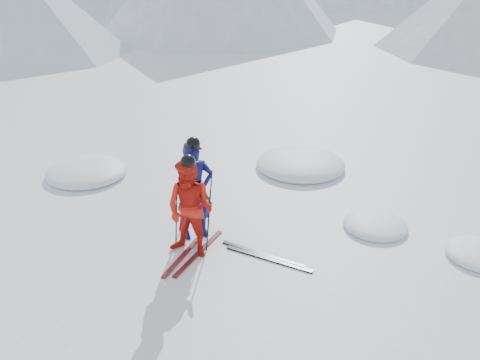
{
  "coord_description": "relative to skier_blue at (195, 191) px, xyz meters",
  "views": [
    {
      "loc": [
        -1.22,
        -8.25,
        5.16
      ],
      "look_at": [
        -1.58,
        0.5,
        1.1
      ],
      "focal_mm": 38.0,
      "sensor_mm": 36.0,
      "label": 1
    }
  ],
  "objects": [
    {
      "name": "pole_blue_left",
      "position": [
        -0.3,
        0.15,
        -0.32
      ],
      "size": [
        0.13,
        0.09,
        1.29
      ],
      "primitive_type": "cylinder",
      "rotation": [
        0.05,
        0.08,
        0.0
      ],
      "color": "black",
      "rests_on": "ground"
    },
    {
      "name": "snow_lumps",
      "position": [
        0.86,
        2.61,
        -0.97
      ],
      "size": [
        9.89,
        5.71,
        0.5
      ],
      "color": "white",
      "rests_on": "ground"
    },
    {
      "name": "pole_blue_right",
      "position": [
        0.25,
        0.25,
        -0.32
      ],
      "size": [
        0.13,
        0.08,
        1.29
      ],
      "primitive_type": "cylinder",
      "rotation": [
        -0.04,
        0.08,
        0.0
      ],
      "color": "black",
      "rests_on": "ground"
    },
    {
      "name": "pole_red_right",
      "position": [
        0.29,
        -0.49,
        -0.35
      ],
      "size": [
        0.12,
        0.09,
        1.23
      ],
      "primitive_type": "cylinder",
      "rotation": [
        -0.05,
        0.08,
        0.0
      ],
      "color": "black",
      "rests_on": "ground"
    },
    {
      "name": "skier_red",
      "position": [
        -0.01,
        -0.64,
        -0.04
      ],
      "size": [
        1.09,
        0.98,
        1.85
      ],
      "primitive_type": "imported",
      "rotation": [
        0.0,
        0.0,
        -0.37
      ],
      "color": "red",
      "rests_on": "ground"
    },
    {
      "name": "ski_loose_a",
      "position": [
        1.29,
        -0.64,
        -0.95
      ],
      "size": [
        1.54,
        0.88,
        0.03
      ],
      "primitive_type": "cube",
      "rotation": [
        0.0,
        0.0,
        1.08
      ],
      "color": "black",
      "rests_on": "ground"
    },
    {
      "name": "ski_worn_left",
      "position": [
        -0.13,
        -0.64,
        -0.95
      ],
      "size": [
        0.64,
        1.64,
        0.03
      ],
      "primitive_type": "cube",
      "rotation": [
        0.0,
        0.0,
        -0.33
      ],
      "color": "black",
      "rests_on": "ground"
    },
    {
      "name": "ski_loose_b",
      "position": [
        1.39,
        -0.79,
        -0.95
      ],
      "size": [
        1.57,
        0.83,
        0.03
      ],
      "primitive_type": "cube",
      "rotation": [
        0.0,
        0.0,
        1.12
      ],
      "color": "black",
      "rests_on": "ground"
    },
    {
      "name": "ski_worn_right",
      "position": [
        0.11,
        -0.64,
        -0.95
      ],
      "size": [
        0.75,
        1.6,
        0.03
      ],
      "primitive_type": "cube",
      "rotation": [
        0.0,
        0.0,
        -0.4
      ],
      "color": "black",
      "rests_on": "ground"
    },
    {
      "name": "pole_red_left",
      "position": [
        -0.31,
        -0.39,
        -0.35
      ],
      "size": [
        0.12,
        0.1,
        1.23
      ],
      "primitive_type": "cylinder",
      "rotation": [
        0.06,
        0.08,
        0.0
      ],
      "color": "black",
      "rests_on": "ground"
    },
    {
      "name": "skier_blue",
      "position": [
        0.0,
        0.0,
        0.0
      ],
      "size": [
        0.83,
        0.71,
        1.94
      ],
      "primitive_type": "imported",
      "rotation": [
        0.0,
        0.0,
        0.42
      ],
      "color": "#0D0F4F",
      "rests_on": "ground"
    },
    {
      "name": "ground",
      "position": [
        2.41,
        -0.26,
        -0.97
      ],
      "size": [
        160.0,
        160.0,
        0.0
      ],
      "primitive_type": "plane",
      "color": "white",
      "rests_on": "ground"
    }
  ]
}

